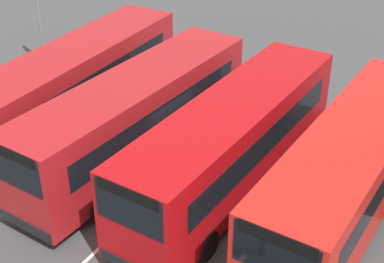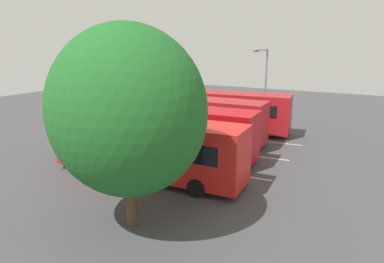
{
  "view_description": "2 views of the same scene",
  "coord_description": "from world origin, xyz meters",
  "px_view_note": "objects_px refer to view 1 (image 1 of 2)",
  "views": [
    {
      "loc": [
        13.35,
        10.16,
        11.4
      ],
      "look_at": [
        0.37,
        0.58,
        1.86
      ],
      "focal_mm": 52.18,
      "sensor_mm": 36.0,
      "label": 1
    },
    {
      "loc": [
        -11.39,
        19.88,
        7.1
      ],
      "look_at": [
        -0.33,
        -0.05,
        1.21
      ],
      "focal_mm": 31.98,
      "sensor_mm": 36.0,
      "label": 2
    }
  ],
  "objects_px": {
    "bus_far_left": "(77,82)",
    "bus_far_right": "(350,170)",
    "bus_center_left": "(136,116)",
    "bus_center_right": "(232,142)"
  },
  "relations": [
    {
      "from": "bus_center_left",
      "to": "bus_far_right",
      "type": "height_order",
      "value": "same"
    },
    {
      "from": "bus_center_right",
      "to": "bus_center_left",
      "type": "bearing_deg",
      "value": -84.52
    },
    {
      "from": "bus_center_left",
      "to": "bus_center_right",
      "type": "bearing_deg",
      "value": 96.35
    },
    {
      "from": "bus_far_left",
      "to": "bus_center_right",
      "type": "height_order",
      "value": "same"
    },
    {
      "from": "bus_center_left",
      "to": "bus_center_right",
      "type": "distance_m",
      "value": 3.76
    },
    {
      "from": "bus_far_left",
      "to": "bus_center_left",
      "type": "height_order",
      "value": "same"
    },
    {
      "from": "bus_center_left",
      "to": "bus_far_right",
      "type": "xyz_separation_m",
      "value": [
        -1.31,
        7.48,
        0.0
      ]
    },
    {
      "from": "bus_far_left",
      "to": "bus_center_left",
      "type": "xyz_separation_m",
      "value": [
        0.74,
        3.75,
        0.0
      ]
    },
    {
      "from": "bus_far_left",
      "to": "bus_far_right",
      "type": "xyz_separation_m",
      "value": [
        -0.58,
        11.23,
        0.0
      ]
    },
    {
      "from": "bus_far_right",
      "to": "bus_center_left",
      "type": "bearing_deg",
      "value": -83.76
    }
  ]
}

